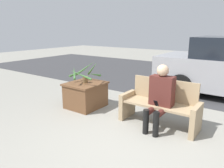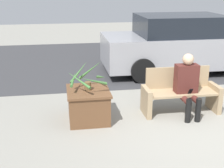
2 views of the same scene
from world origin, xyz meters
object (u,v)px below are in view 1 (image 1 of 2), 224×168
person_seated (160,95)px  planter_box (86,94)px  bench (160,105)px  potted_plant (84,73)px

person_seated → planter_box: 1.87m
person_seated → planter_box: person_seated is taller
bench → planter_box: 1.78m
bench → person_seated: person_seated is taller
planter_box → potted_plant: potted_plant is taller
bench → planter_box: (-1.78, -0.10, -0.08)m
person_seated → potted_plant: 1.87m
person_seated → potted_plant: (-1.86, 0.07, 0.16)m
bench → person_seated: bearing=-70.5°
bench → potted_plant: (-1.80, -0.10, 0.41)m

